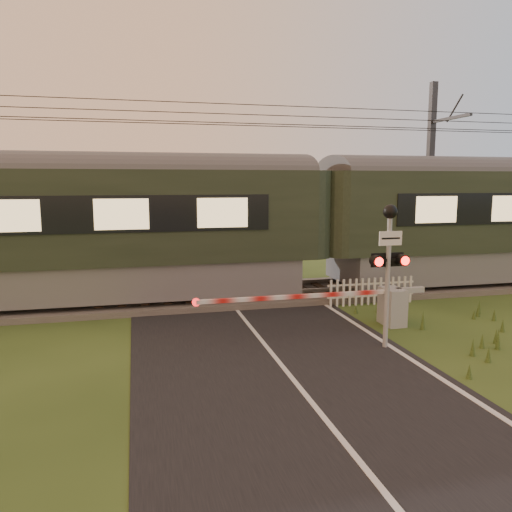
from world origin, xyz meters
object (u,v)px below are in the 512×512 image
object	(u,v)px
boom_gate	(382,305)
crossing_signal	(389,250)
catenary_mast	(430,177)
picket_fence	(371,291)
train	(316,222)

from	to	relation	value
boom_gate	crossing_signal	world-z (taller)	crossing_signal
crossing_signal	catenary_mast	size ratio (longest dim) A/B	0.43
picket_fence	catenary_mast	world-z (taller)	catenary_mast
crossing_signal	boom_gate	bearing A→B (deg)	64.75
picket_fence	crossing_signal	bearing A→B (deg)	-112.19
crossing_signal	picket_fence	xyz separation A→B (m)	(1.53, 3.75, -1.81)
boom_gate	catenary_mast	xyz separation A→B (m)	(5.24, 6.24, 3.37)
train	crossing_signal	world-z (taller)	train
train	crossing_signal	distance (m)	5.66
catenary_mast	train	bearing A→B (deg)	-158.27
train	catenary_mast	world-z (taller)	catenary_mast
train	picket_fence	world-z (taller)	train
train	crossing_signal	size ratio (longest dim) A/B	14.13
picket_fence	train	bearing A→B (deg)	120.56
boom_gate	crossing_signal	xyz separation A→B (m)	(-0.77, -1.64, 1.68)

